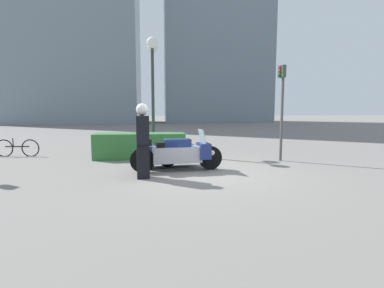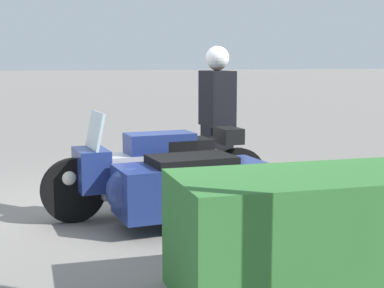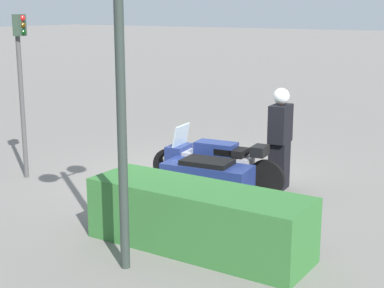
# 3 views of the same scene
# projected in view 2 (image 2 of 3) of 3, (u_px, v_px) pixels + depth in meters

# --- Properties ---
(ground_plane) EXTENTS (160.00, 160.00, 0.00)m
(ground_plane) POSITION_uv_depth(u_px,v_px,m) (99.00, 210.00, 6.74)
(ground_plane) COLOR slate
(police_motorcycle) EXTENTS (2.62, 1.31, 1.17)m
(police_motorcycle) POSITION_uv_depth(u_px,v_px,m) (168.00, 178.00, 6.21)
(police_motorcycle) COLOR black
(police_motorcycle) RESTS_ON ground
(officer_rider) EXTENTS (0.35, 0.53, 1.88)m
(officer_rider) POSITION_uv_depth(u_px,v_px,m) (217.00, 117.00, 7.44)
(officer_rider) COLOR black
(officer_rider) RESTS_ON ground
(hedge_bush_curbside) EXTENTS (3.19, 0.99, 0.89)m
(hedge_bush_curbside) POSITION_uv_depth(u_px,v_px,m) (379.00, 227.00, 4.51)
(hedge_bush_curbside) COLOR #337033
(hedge_bush_curbside) RESTS_ON ground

